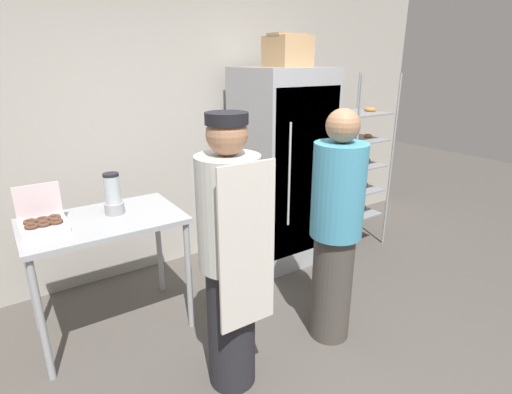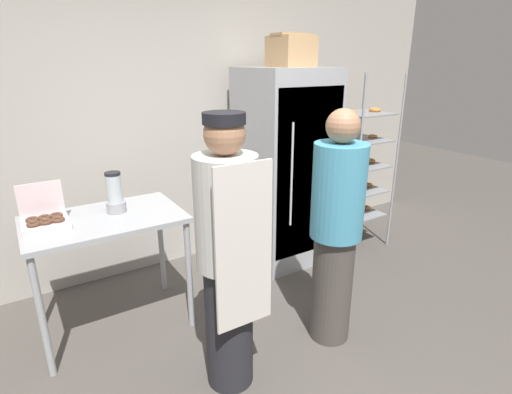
{
  "view_description": "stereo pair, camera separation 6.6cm",
  "coord_description": "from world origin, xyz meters",
  "px_view_note": "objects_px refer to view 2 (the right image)",
  "views": [
    {
      "loc": [
        -1.41,
        -1.38,
        1.92
      ],
      "look_at": [
        0.01,
        0.73,
        1.04
      ],
      "focal_mm": 28.0,
      "sensor_mm": 36.0,
      "label": 1
    },
    {
      "loc": [
        -1.35,
        -1.41,
        1.92
      ],
      "look_at": [
        0.01,
        0.73,
        1.04
      ],
      "focal_mm": 28.0,
      "sensor_mm": 36.0,
      "label": 2
    }
  ],
  "objects_px": {
    "person_customer": "(336,230)",
    "refrigerator": "(285,168)",
    "donut_box": "(45,221)",
    "baking_rack": "(358,164)",
    "blender_pitcher": "(115,195)",
    "cardboard_storage_box": "(291,51)",
    "person_baker": "(228,256)"
  },
  "relations": [
    {
      "from": "refrigerator",
      "to": "blender_pitcher",
      "type": "distance_m",
      "value": 1.67
    },
    {
      "from": "blender_pitcher",
      "to": "cardboard_storage_box",
      "type": "distance_m",
      "value": 1.94
    },
    {
      "from": "refrigerator",
      "to": "donut_box",
      "type": "height_order",
      "value": "refrigerator"
    },
    {
      "from": "person_baker",
      "to": "person_customer",
      "type": "distance_m",
      "value": 0.82
    },
    {
      "from": "donut_box",
      "to": "cardboard_storage_box",
      "type": "distance_m",
      "value": 2.39
    },
    {
      "from": "baking_rack",
      "to": "person_baker",
      "type": "bearing_deg",
      "value": -153.58
    },
    {
      "from": "cardboard_storage_box",
      "to": "person_customer",
      "type": "bearing_deg",
      "value": -112.1
    },
    {
      "from": "refrigerator",
      "to": "person_customer",
      "type": "height_order",
      "value": "refrigerator"
    },
    {
      "from": "refrigerator",
      "to": "cardboard_storage_box",
      "type": "xyz_separation_m",
      "value": [
        0.02,
        -0.03,
        1.06
      ]
    },
    {
      "from": "baking_rack",
      "to": "cardboard_storage_box",
      "type": "relative_size",
      "value": 5.11
    },
    {
      "from": "cardboard_storage_box",
      "to": "person_customer",
      "type": "xyz_separation_m",
      "value": [
        -0.48,
        -1.19,
        -1.16
      ]
    },
    {
      "from": "donut_box",
      "to": "person_customer",
      "type": "relative_size",
      "value": 0.17
    },
    {
      "from": "refrigerator",
      "to": "blender_pitcher",
      "type": "bearing_deg",
      "value": -172.53
    },
    {
      "from": "person_customer",
      "to": "person_baker",
      "type": "bearing_deg",
      "value": 179.47
    },
    {
      "from": "baking_rack",
      "to": "donut_box",
      "type": "xyz_separation_m",
      "value": [
        -2.95,
        -0.1,
        0.04
      ]
    },
    {
      "from": "donut_box",
      "to": "person_customer",
      "type": "height_order",
      "value": "person_customer"
    },
    {
      "from": "refrigerator",
      "to": "person_customer",
      "type": "xyz_separation_m",
      "value": [
        -0.47,
        -1.22,
        -0.09
      ]
    },
    {
      "from": "cardboard_storage_box",
      "to": "refrigerator",
      "type": "bearing_deg",
      "value": 121.98
    },
    {
      "from": "person_customer",
      "to": "refrigerator",
      "type": "bearing_deg",
      "value": 69.05
    },
    {
      "from": "baking_rack",
      "to": "cardboard_storage_box",
      "type": "xyz_separation_m",
      "value": [
        -0.82,
        0.13,
        1.11
      ]
    },
    {
      "from": "baking_rack",
      "to": "cardboard_storage_box",
      "type": "height_order",
      "value": "cardboard_storage_box"
    },
    {
      "from": "refrigerator",
      "to": "donut_box",
      "type": "bearing_deg",
      "value": -172.9
    },
    {
      "from": "refrigerator",
      "to": "baking_rack",
      "type": "distance_m",
      "value": 0.85
    },
    {
      "from": "baking_rack",
      "to": "donut_box",
      "type": "relative_size",
      "value": 6.44
    },
    {
      "from": "person_baker",
      "to": "person_customer",
      "type": "height_order",
      "value": "person_baker"
    },
    {
      "from": "cardboard_storage_box",
      "to": "person_customer",
      "type": "height_order",
      "value": "cardboard_storage_box"
    },
    {
      "from": "blender_pitcher",
      "to": "cardboard_storage_box",
      "type": "bearing_deg",
      "value": 6.47
    },
    {
      "from": "baking_rack",
      "to": "refrigerator",
      "type": "bearing_deg",
      "value": 169.3
    },
    {
      "from": "cardboard_storage_box",
      "to": "person_baker",
      "type": "height_order",
      "value": "cardboard_storage_box"
    },
    {
      "from": "baking_rack",
      "to": "person_customer",
      "type": "distance_m",
      "value": 1.68
    },
    {
      "from": "donut_box",
      "to": "person_baker",
      "type": "bearing_deg",
      "value": -48.99
    },
    {
      "from": "cardboard_storage_box",
      "to": "baking_rack",
      "type": "bearing_deg",
      "value": -9.07
    }
  ]
}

